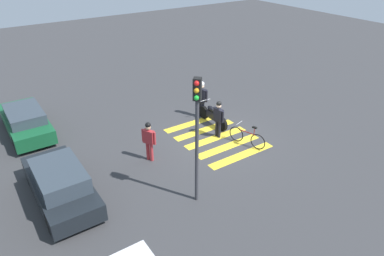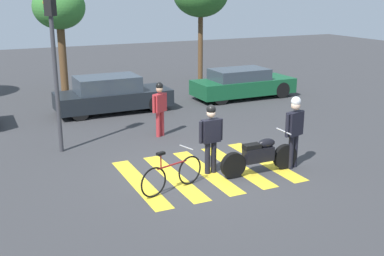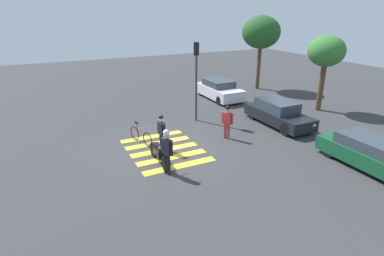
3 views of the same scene
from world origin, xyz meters
TOP-DOWN VIEW (x-y plane):
  - ground_plane at (0.00, 0.00)m, footprint 60.00×60.00m
  - police_motorcycle at (1.17, -0.69)m, footprint 2.19×0.62m
  - leaning_bicycle at (-1.26, -0.74)m, footprint 1.74×0.64m
  - officer_on_foot at (0.06, -0.14)m, footprint 0.67×0.24m
  - officer_by_motorcycle at (2.18, -0.72)m, footprint 0.68×0.34m
  - pedestrian_bystander at (0.08, 3.38)m, footprint 0.59×0.40m
  - crosswalk_stripes at (0.00, 0.00)m, footprint 4.05×3.28m
  - car_black_suv at (-0.41, 7.10)m, footprint 4.32×1.70m
  - car_green_compact at (5.36, 7.08)m, footprint 4.41×1.69m
  - traffic_light_pole at (-3.07, 3.22)m, footprint 0.34×0.34m
  - street_tree_mid at (-1.38, 11.34)m, footprint 2.25×2.25m

SIDE VIEW (x-z plane):
  - ground_plane at x=0.00m, z-range 0.00..0.00m
  - crosswalk_stripes at x=0.00m, z-range 0.00..0.01m
  - leaning_bicycle at x=-1.26m, z-range -0.12..0.90m
  - police_motorcycle at x=1.17m, z-range -0.06..0.99m
  - car_green_compact at x=5.36m, z-range -0.01..1.26m
  - car_black_suv at x=-0.41m, z-range -0.03..1.36m
  - pedestrian_bystander at x=0.08m, z-range 0.13..1.88m
  - officer_on_foot at x=0.06m, z-range 0.14..1.93m
  - officer_by_motorcycle at x=2.18m, z-range 0.17..2.08m
  - traffic_light_pole at x=-3.07m, z-range 0.76..5.28m
  - street_tree_mid at x=-1.38m, z-range 1.34..6.10m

